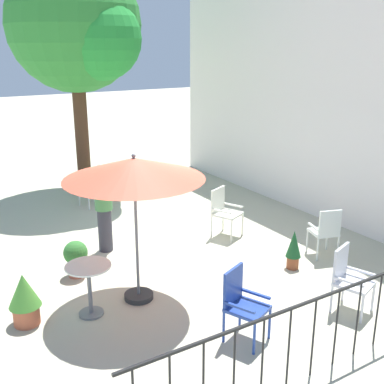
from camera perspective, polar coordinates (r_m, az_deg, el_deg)
The scene contains 16 objects.
ground_plane at distance 8.90m, azimuth -3.19°, elevation -7.29°, with size 60.00×60.00×0.00m, color #B7B196.
villa_facade at distance 10.63m, azimuth 15.99°, elevation 9.95°, with size 10.72×0.30×4.92m, color white.
terrace_railing at distance 5.85m, azimuth 15.79°, elevation -14.44°, with size 0.03×5.23×1.01m.
shade_tree at distance 12.31m, azimuth -13.68°, elevation 18.96°, with size 3.37×3.21×5.75m.
patio_umbrella_0 at distance 6.69m, azimuth -6.96°, elevation 2.61°, with size 2.01×2.01×2.26m.
cafe_table_0 at distance 6.92m, azimuth -12.24°, elevation -10.38°, with size 0.64×0.64×0.77m.
patio_chair_0 at distance 9.48m, azimuth 3.80°, elevation -2.05°, with size 0.65×0.65×0.98m.
patio_chair_1 at distance 6.29m, azimuth 5.95°, elevation -12.81°, with size 0.62×0.61×0.97m.
patio_chair_2 at distance 7.24m, azimuth 18.23°, elevation -9.55°, with size 0.61×0.59×0.96m.
patio_chair_3 at distance 8.84m, azimuth 15.78°, elevation -4.37°, with size 0.55×0.55×0.93m.
patio_chair_4 at distance 11.41m, azimuth -11.84°, elevation 0.89°, with size 0.53×0.53×0.93m.
potted_plant_1 at distance 11.96m, azimuth -9.47°, elevation 0.57°, with size 0.35×0.35×0.55m.
potted_plant_2 at distance 7.00m, azimuth -19.45°, elevation -11.83°, with size 0.44×0.44×0.75m.
potted_plant_3 at distance 8.14m, azimuth -13.76°, elevation -7.53°, with size 0.40×0.40×0.62m.
potted_plant_4 at distance 8.34m, azimuth 12.09°, elevation -6.60°, with size 0.26×0.26×0.69m.
standing_person at distance 8.82m, azimuth -10.54°, elevation -1.74°, with size 0.39×0.39×1.68m.
Camera 1 is at (7.13, -3.82, 3.70)m, focal length 44.46 mm.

